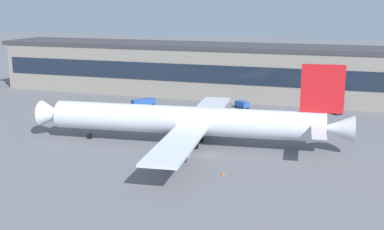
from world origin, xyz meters
name	(u,v)px	position (x,y,z in m)	size (l,w,h in m)	color
ground_plane	(206,155)	(0.00, 0.00, 0.00)	(600.00, 600.00, 0.00)	slate
terminal_building	(266,72)	(0.00, 57.39, 7.51)	(163.80, 19.16, 14.97)	gray
airliner	(190,121)	(-4.87, 5.38, 4.78)	(61.15, 52.58, 16.19)	silver
baggage_tug	(242,104)	(-3.16, 41.72, 1.09)	(4.09, 3.71, 1.85)	#2651A5
belt_loader	(143,102)	(-28.26, 35.52, 1.15)	(5.50, 6.28, 1.95)	#2651A5
crew_van	(333,107)	(19.44, 43.23, 1.46)	(5.28, 5.18, 2.55)	#2651A5
traffic_cone_0	(223,174)	(5.79, -9.48, 0.30)	(0.49, 0.49, 0.61)	#F2590C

